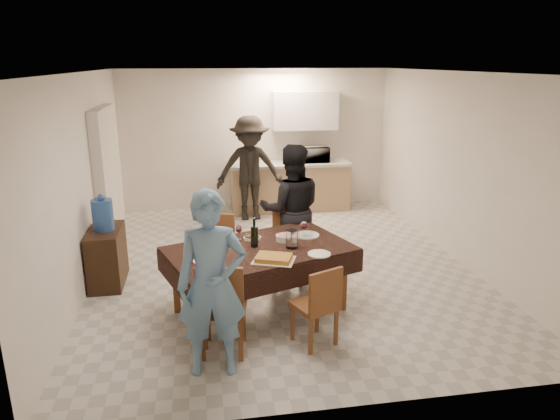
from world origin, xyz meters
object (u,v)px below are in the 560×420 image
at_px(console, 107,257).
at_px(water_pitcher, 292,239).
at_px(person_far, 291,210).
at_px(wine_bottle, 254,232).
at_px(person_kitchen, 250,169).
at_px(microwave, 315,154).
at_px(person_near, 212,285).
at_px(water_jug, 103,215).
at_px(savoury_tart, 274,258).
at_px(dining_table, 260,251).

distance_m(console, water_pitcher, 2.48).
distance_m(console, person_far, 2.42).
bearing_deg(wine_bottle, person_kitchen, 84.76).
bearing_deg(microwave, person_near, 67.22).
bearing_deg(person_near, water_jug, 123.57).
bearing_deg(wine_bottle, console, 150.50).
bearing_deg(water_pitcher, savoury_tart, -127.15).
bearing_deg(person_kitchen, savoury_tart, -92.43).
bearing_deg(savoury_tart, microwave, 71.53).
xyz_separation_m(water_pitcher, savoury_tart, (-0.25, -0.33, -0.07)).
distance_m(water_pitcher, person_near, 1.35).
relative_size(water_pitcher, microwave, 0.40).
xyz_separation_m(wine_bottle, microwave, (1.59, 3.87, 0.12)).
relative_size(dining_table, person_far, 1.29).
relative_size(water_jug, person_near, 0.23).
relative_size(water_pitcher, person_kitchen, 0.11).
bearing_deg(dining_table, water_pitcher, -27.74).
bearing_deg(wine_bottle, water_jug, 150.50).
bearing_deg(console, savoury_tart, -36.72).
height_order(water_pitcher, microwave, microwave).
relative_size(savoury_tart, person_kitchen, 0.23).
distance_m(person_near, person_far, 2.37).
bearing_deg(person_far, person_kitchen, -78.12).
bearing_deg(console, person_far, 0.01).
bearing_deg(savoury_tart, person_far, 72.53).
bearing_deg(water_jug, savoury_tart, -36.72).
relative_size(dining_table, water_pitcher, 11.04).
height_order(water_jug, person_near, person_near).
height_order(savoury_tart, person_kitchen, person_kitchen).
bearing_deg(savoury_tart, wine_bottle, 109.23).
relative_size(console, savoury_tart, 1.87).
height_order(water_pitcher, person_kitchen, person_kitchen).
bearing_deg(microwave, savoury_tart, 71.53).
distance_m(wine_bottle, person_far, 1.17).
height_order(microwave, person_far, person_far).
relative_size(water_pitcher, person_far, 0.12).
xyz_separation_m(wine_bottle, person_far, (0.60, 1.00, -0.07)).
distance_m(dining_table, person_far, 1.19).
height_order(console, person_far, person_far).
distance_m(water_jug, water_pitcher, 2.43).
xyz_separation_m(water_jug, microwave, (3.35, 2.87, 0.14)).
bearing_deg(console, dining_table, -30.02).
bearing_deg(wine_bottle, dining_table, -45.00).
xyz_separation_m(wine_bottle, savoury_tart, (0.15, -0.43, -0.14)).
relative_size(water_jug, person_far, 0.22).
relative_size(water_jug, microwave, 0.76).
bearing_deg(water_pitcher, wine_bottle, 165.96).
bearing_deg(person_kitchen, dining_table, -94.35).
bearing_deg(dining_table, person_far, 42.74).
height_order(water_jug, wine_bottle, water_jug).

